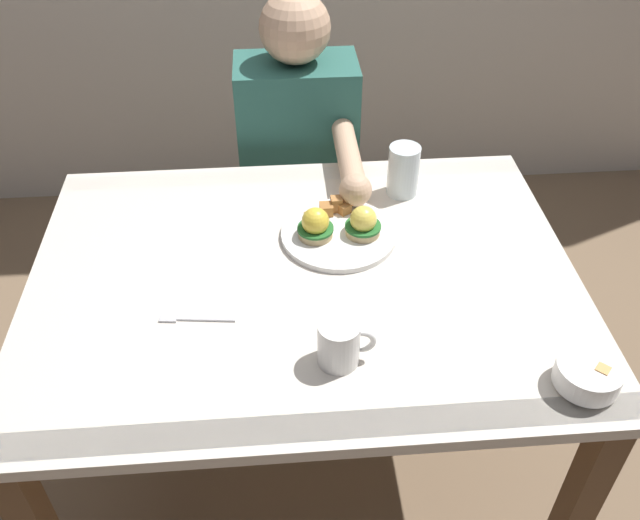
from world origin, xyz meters
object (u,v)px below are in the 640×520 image
(eggs_benedict_plate, at_px, (338,229))
(fork, at_px, (192,318))
(dining_table, at_px, (304,309))
(coffee_mug, at_px, (340,342))
(diner_person, at_px, (300,163))
(water_glass_near, at_px, (403,173))
(fruit_bowl, at_px, (588,375))

(eggs_benedict_plate, distance_m, fork, 0.41)
(fork, bearing_deg, dining_table, 26.79)
(eggs_benedict_plate, distance_m, coffee_mug, 0.38)
(diner_person, bearing_deg, water_glass_near, -51.26)
(eggs_benedict_plate, bearing_deg, coffee_mug, -95.33)
(coffee_mug, relative_size, fork, 0.71)
(eggs_benedict_plate, relative_size, coffee_mug, 2.42)
(eggs_benedict_plate, relative_size, fruit_bowl, 2.25)
(water_glass_near, bearing_deg, fork, -140.42)
(dining_table, distance_m, fruit_bowl, 0.62)
(fruit_bowl, distance_m, water_glass_near, 0.68)
(eggs_benedict_plate, relative_size, fork, 1.73)
(water_glass_near, bearing_deg, fruit_bowl, -70.48)
(fruit_bowl, xyz_separation_m, coffee_mug, (-0.44, 0.10, 0.02))
(dining_table, relative_size, eggs_benedict_plate, 4.44)
(fruit_bowl, distance_m, fork, 0.77)
(fork, bearing_deg, water_glass_near, 39.58)
(dining_table, height_order, diner_person, diner_person)
(fruit_bowl, relative_size, water_glass_near, 0.91)
(fork, bearing_deg, coffee_mug, -24.81)
(eggs_benedict_plate, bearing_deg, fruit_bowl, -49.43)
(coffee_mug, xyz_separation_m, fork, (-0.29, 0.13, -0.05))
(dining_table, xyz_separation_m, fruit_bowl, (0.50, -0.35, 0.14))
(eggs_benedict_plate, relative_size, water_glass_near, 2.05)
(fork, distance_m, water_glass_near, 0.65)
(dining_table, relative_size, coffee_mug, 10.77)
(eggs_benedict_plate, bearing_deg, dining_table, -124.77)
(fruit_bowl, distance_m, coffee_mug, 0.45)
(fork, bearing_deg, eggs_benedict_plate, 37.30)
(fruit_bowl, height_order, water_glass_near, water_glass_near)
(coffee_mug, bearing_deg, diner_person, 92.00)
(eggs_benedict_plate, height_order, water_glass_near, water_glass_near)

